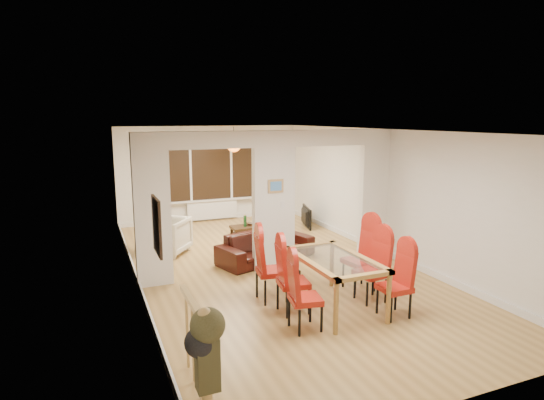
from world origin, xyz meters
TOP-DOWN VIEW (x-y plane):
  - floor at (0.00, 0.00)m, footprint 5.00×9.00m
  - room_walls at (0.00, 0.00)m, footprint 5.00×9.00m
  - divider_wall at (0.00, 0.00)m, footprint 5.00×0.18m
  - bay_window_blinds at (0.00, 4.44)m, footprint 3.00×0.08m
  - radiator at (0.00, 4.40)m, footprint 1.40×0.08m
  - pendant_light at (0.30, 3.30)m, footprint 0.36×0.36m
  - stair_newel at (-2.25, -3.20)m, footprint 0.40×1.20m
  - wall_poster at (-2.47, -2.40)m, footprint 0.04×0.52m
  - pillar_photo at (0.00, -0.10)m, footprint 0.30×0.03m
  - dining_table at (0.15, -1.98)m, footprint 0.94×1.66m
  - dining_chair_la at (-0.57, -2.47)m, footprint 0.47×0.47m
  - dining_chair_lb at (-0.49, -1.91)m, footprint 0.49×0.49m
  - dining_chair_lc at (-0.60, -1.36)m, footprint 0.50×0.50m
  - dining_chair_ra at (0.79, -2.59)m, footprint 0.42×0.42m
  - dining_chair_rb at (0.81, -1.99)m, footprint 0.49×0.49m
  - dining_chair_rc at (0.91, -1.51)m, footprint 0.51×0.51m
  - sofa at (0.05, 0.52)m, footprint 2.14×1.34m
  - armchair at (-1.71, 1.74)m, footprint 1.16×1.16m
  - person at (-1.79, 2.10)m, footprint 0.68×0.57m
  - television at (2.00, 2.77)m, footprint 0.93×0.36m
  - coffee_table at (0.47, 2.53)m, footprint 1.03×0.58m
  - bottle at (0.29, 2.49)m, footprint 0.07×0.07m
  - bowl at (0.47, 2.61)m, footprint 0.20×0.20m
  - shoes at (0.17, -0.45)m, footprint 0.24×0.26m

SIDE VIEW (x-z plane):
  - floor at x=0.00m, z-range -0.01..0.01m
  - shoes at x=0.17m, z-range 0.00..0.10m
  - coffee_table at x=0.47m, z-range 0.00..0.23m
  - bowl at x=0.47m, z-range 0.23..0.28m
  - television at x=2.00m, z-range 0.00..0.53m
  - sofa at x=0.05m, z-range 0.00..0.58m
  - radiator at x=0.00m, z-range 0.05..0.55m
  - bottle at x=0.29m, z-range 0.23..0.52m
  - armchair at x=-1.71m, z-range 0.00..0.76m
  - dining_table at x=0.15m, z-range 0.00..0.78m
  - dining_chair_ra at x=0.79m, z-range 0.00..1.02m
  - dining_chair_la at x=-0.57m, z-range 0.00..1.02m
  - dining_chair_rb at x=0.81m, z-range 0.00..1.06m
  - dining_chair_lb at x=-0.49m, z-range 0.00..1.07m
  - stair_newel at x=-2.25m, z-range 0.00..1.10m
  - dining_chair_lc at x=-0.60m, z-range 0.00..1.10m
  - dining_chair_rc at x=0.91m, z-range 0.00..1.13m
  - person at x=-1.79m, z-range 0.00..1.59m
  - room_walls at x=0.00m, z-range 0.00..2.60m
  - divider_wall at x=0.00m, z-range 0.00..2.60m
  - bay_window_blinds at x=0.00m, z-range 0.60..2.40m
  - wall_poster at x=-2.47m, z-range 1.27..1.94m
  - pillar_photo at x=0.00m, z-range 1.48..1.73m
  - pendant_light at x=0.30m, z-range 1.97..2.33m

